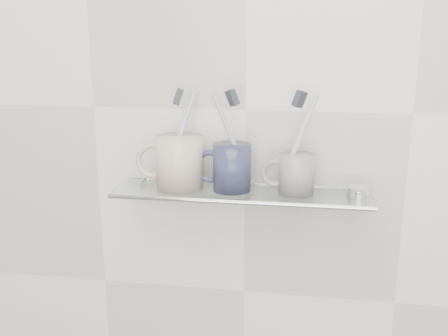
% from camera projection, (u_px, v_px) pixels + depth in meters
% --- Properties ---
extents(wall_back, '(2.50, 0.00, 2.50)m').
position_uv_depth(wall_back, '(246.00, 110.00, 0.99)').
color(wall_back, silver).
rests_on(wall_back, ground).
extents(shelf_glass, '(0.50, 0.12, 0.01)m').
position_uv_depth(shelf_glass, '(241.00, 193.00, 0.97)').
color(shelf_glass, silver).
rests_on(shelf_glass, wall_back).
extents(shelf_rail, '(0.50, 0.01, 0.01)m').
position_uv_depth(shelf_rail, '(238.00, 202.00, 0.92)').
color(shelf_rail, silver).
rests_on(shelf_rail, shelf_glass).
extents(bracket_left, '(0.02, 0.03, 0.02)m').
position_uv_depth(bracket_left, '(145.00, 187.00, 1.05)').
color(bracket_left, silver).
rests_on(bracket_left, wall_back).
extents(bracket_right, '(0.02, 0.03, 0.02)m').
position_uv_depth(bracket_right, '(349.00, 196.00, 0.99)').
color(bracket_right, silver).
rests_on(bracket_right, wall_back).
extents(mug_left, '(0.10, 0.10, 0.10)m').
position_uv_depth(mug_left, '(180.00, 162.00, 0.98)').
color(mug_left, beige).
rests_on(mug_left, shelf_glass).
extents(mug_left_handle, '(0.07, 0.01, 0.07)m').
position_uv_depth(mug_left_handle, '(154.00, 161.00, 0.99)').
color(mug_left_handle, beige).
rests_on(mug_left_handle, mug_left).
extents(toothbrush_left, '(0.06, 0.07, 0.18)m').
position_uv_depth(toothbrush_left, '(179.00, 138.00, 0.97)').
color(toothbrush_left, '#A1B0BE').
rests_on(toothbrush_left, mug_left).
extents(bristles_left, '(0.02, 0.03, 0.04)m').
position_uv_depth(bristles_left, '(178.00, 97.00, 0.95)').
color(bristles_left, '#292E34').
rests_on(bristles_left, toothbrush_left).
extents(mug_center, '(0.09, 0.09, 0.09)m').
position_uv_depth(mug_center, '(232.00, 167.00, 0.97)').
color(mug_center, '#1E213F').
rests_on(mug_center, shelf_glass).
extents(mug_center_handle, '(0.07, 0.01, 0.07)m').
position_uv_depth(mug_center_handle, '(210.00, 166.00, 0.98)').
color(mug_center_handle, '#1E213F').
rests_on(mug_center_handle, mug_center).
extents(toothbrush_center, '(0.08, 0.03, 0.18)m').
position_uv_depth(toothbrush_center, '(232.00, 140.00, 0.95)').
color(toothbrush_center, '#9FA2B0').
rests_on(toothbrush_center, mug_center).
extents(bristles_center, '(0.03, 0.03, 0.04)m').
position_uv_depth(bristles_center, '(232.00, 98.00, 0.93)').
color(bristles_center, '#292E34').
rests_on(bristles_center, toothbrush_center).
extents(mug_right, '(0.08, 0.08, 0.08)m').
position_uv_depth(mug_right, '(297.00, 174.00, 0.95)').
color(mug_right, silver).
rests_on(mug_right, shelf_glass).
extents(mug_right_handle, '(0.06, 0.01, 0.06)m').
position_uv_depth(mug_right_handle, '(276.00, 173.00, 0.96)').
color(mug_right_handle, silver).
rests_on(mug_right_handle, mug_right).
extents(toothbrush_right, '(0.08, 0.02, 0.18)m').
position_uv_depth(toothbrush_right, '(298.00, 142.00, 0.94)').
color(toothbrush_right, silver).
rests_on(toothbrush_right, mug_right).
extents(bristles_right, '(0.03, 0.03, 0.04)m').
position_uv_depth(bristles_right, '(299.00, 99.00, 0.92)').
color(bristles_right, '#292E34').
rests_on(bristles_right, toothbrush_right).
extents(chrome_cap, '(0.04, 0.04, 0.02)m').
position_uv_depth(chrome_cap, '(358.00, 191.00, 0.94)').
color(chrome_cap, silver).
rests_on(chrome_cap, shelf_glass).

